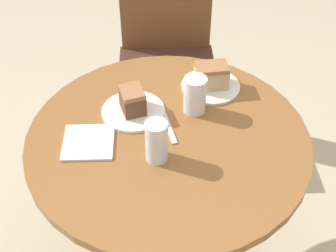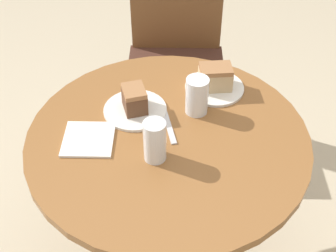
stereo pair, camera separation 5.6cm
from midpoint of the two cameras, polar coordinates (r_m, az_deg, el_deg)
table at (r=1.58m, az=-1.03°, el=-5.41°), size 0.89×0.89×0.74m
chair at (r=2.29m, az=-0.87°, el=8.73°), size 0.47×0.42×0.92m
plate_near at (r=1.55m, az=-5.30°, el=1.80°), size 0.21×0.21×0.01m
plate_far at (r=1.66m, az=4.24°, el=4.84°), size 0.21×0.21×0.01m
cake_slice_near at (r=1.52m, az=-5.41°, el=3.13°), size 0.09×0.11×0.08m
cake_slice_far at (r=1.63m, az=4.32°, el=6.14°), size 0.12×0.09×0.08m
glass_lemonade at (r=1.52m, az=2.23°, el=3.67°), size 0.08×0.08×0.13m
glass_water at (r=1.36m, az=-2.59°, el=-2.18°), size 0.07×0.07×0.14m
napkin_stack at (r=1.47m, az=-10.77°, el=-1.96°), size 0.16×0.16×0.01m
fork at (r=1.50m, az=-1.19°, el=0.07°), size 0.06×0.17×0.00m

